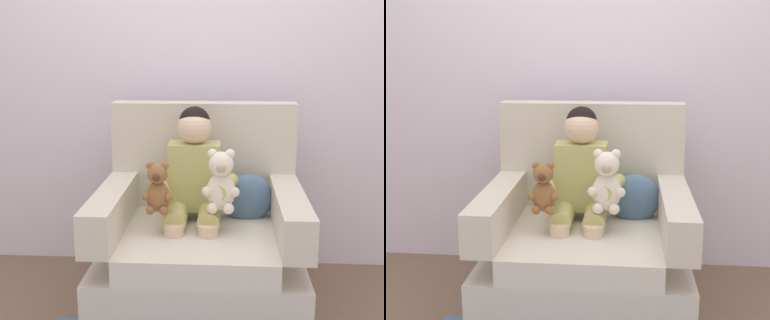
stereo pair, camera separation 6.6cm
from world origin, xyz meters
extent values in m
plane|color=brown|center=(0.00, 0.00, 0.00)|extent=(8.00, 8.00, 0.00)
cube|color=silver|center=(0.00, 0.71, 1.30)|extent=(6.00, 0.10, 2.60)
cube|color=beige|center=(0.00, 0.00, 0.17)|extent=(1.00, 0.90, 0.34)
cube|color=beige|center=(0.00, -0.07, 0.40)|extent=(0.72, 0.76, 0.12)
cube|color=beige|center=(0.00, 0.38, 0.75)|extent=(1.00, 0.14, 0.57)
cube|color=beige|center=(-0.43, -0.07, 0.56)|extent=(0.14, 0.76, 0.20)
cube|color=beige|center=(0.43, -0.07, 0.56)|extent=(0.14, 0.76, 0.20)
cube|color=tan|center=(-0.04, 0.14, 0.69)|extent=(0.26, 0.16, 0.34)
sphere|color=beige|center=(-0.04, 0.14, 0.94)|extent=(0.17, 0.17, 0.17)
sphere|color=black|center=(-0.04, 0.15, 0.97)|extent=(0.16, 0.16, 0.16)
cylinder|color=tan|center=(-0.12, 0.01, 0.52)|extent=(0.11, 0.26, 0.11)
cylinder|color=beige|center=(-0.12, -0.12, 0.37)|extent=(0.09, 0.09, 0.30)
cylinder|color=tan|center=(0.04, 0.01, 0.52)|extent=(0.11, 0.26, 0.11)
cylinder|color=beige|center=(0.04, -0.12, 0.37)|extent=(0.09, 0.09, 0.30)
cylinder|color=tan|center=(-0.20, 0.02, 0.67)|extent=(0.13, 0.27, 0.07)
cylinder|color=tan|center=(0.12, 0.02, 0.67)|extent=(0.13, 0.27, 0.07)
ellipsoid|color=silver|center=(0.10, -0.06, 0.66)|extent=(0.14, 0.12, 0.18)
sphere|color=silver|center=(0.10, -0.07, 0.80)|extent=(0.12, 0.12, 0.12)
sphere|color=tan|center=(0.10, -0.12, 0.79)|extent=(0.04, 0.04, 0.04)
sphere|color=silver|center=(0.06, -0.06, 0.85)|extent=(0.05, 0.05, 0.05)
sphere|color=silver|center=(0.03, -0.09, 0.67)|extent=(0.05, 0.05, 0.05)
sphere|color=silver|center=(0.06, -0.11, 0.60)|extent=(0.05, 0.05, 0.05)
sphere|color=silver|center=(0.14, -0.06, 0.85)|extent=(0.05, 0.05, 0.05)
sphere|color=silver|center=(0.17, -0.09, 0.67)|extent=(0.05, 0.05, 0.05)
sphere|color=silver|center=(0.14, -0.11, 0.60)|extent=(0.05, 0.05, 0.05)
ellipsoid|color=brown|center=(-0.19, -0.10, 0.65)|extent=(0.11, 0.10, 0.15)
sphere|color=brown|center=(-0.19, -0.11, 0.76)|extent=(0.10, 0.10, 0.10)
sphere|color=#4C2D19|center=(-0.19, -0.15, 0.75)|extent=(0.04, 0.04, 0.04)
sphere|color=brown|center=(-0.23, -0.11, 0.80)|extent=(0.04, 0.04, 0.04)
sphere|color=brown|center=(-0.25, -0.13, 0.66)|extent=(0.04, 0.04, 0.04)
sphere|color=brown|center=(-0.22, -0.14, 0.59)|extent=(0.04, 0.04, 0.04)
sphere|color=brown|center=(-0.16, -0.11, 0.80)|extent=(0.04, 0.04, 0.04)
sphere|color=brown|center=(-0.14, -0.13, 0.66)|extent=(0.04, 0.04, 0.04)
sphere|color=brown|center=(-0.16, -0.14, 0.59)|extent=(0.04, 0.04, 0.04)
ellipsoid|color=slate|center=(0.24, 0.17, 0.56)|extent=(0.27, 0.14, 0.26)
camera|label=1|loc=(0.12, -2.42, 1.35)|focal=48.63mm
camera|label=2|loc=(0.18, -2.42, 1.35)|focal=48.63mm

